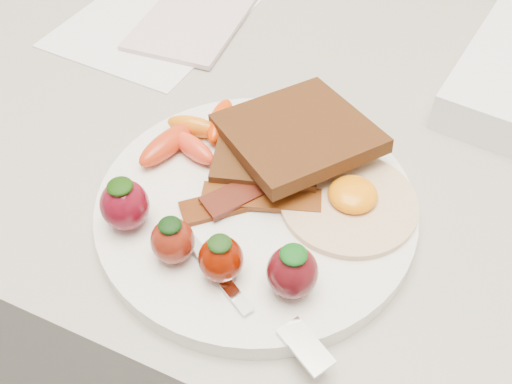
% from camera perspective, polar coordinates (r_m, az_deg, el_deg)
% --- Properties ---
extents(counter, '(2.00, 0.60, 0.90)m').
position_cam_1_polar(counter, '(0.94, 3.03, -13.36)').
color(counter, gray).
rests_on(counter, ground).
extents(plate, '(0.27, 0.27, 0.02)m').
position_cam_1_polar(plate, '(0.49, 0.00, -1.49)').
color(plate, white).
rests_on(plate, counter).
extents(toast_lower, '(0.11, 0.11, 0.01)m').
position_cam_1_polar(toast_lower, '(0.51, 1.21, 4.20)').
color(toast_lower, black).
rests_on(toast_lower, plate).
extents(toast_upper, '(0.17, 0.17, 0.03)m').
position_cam_1_polar(toast_upper, '(0.51, 4.15, 5.92)').
color(toast_upper, black).
rests_on(toast_upper, toast_lower).
extents(fried_egg, '(0.12, 0.12, 0.02)m').
position_cam_1_polar(fried_egg, '(0.48, 9.34, -0.78)').
color(fried_egg, '#F6ECCE').
rests_on(fried_egg, plate).
extents(bacon_strips, '(0.11, 0.11, 0.01)m').
position_cam_1_polar(bacon_strips, '(0.48, -0.31, -0.25)').
color(bacon_strips, '#4B1404').
rests_on(bacon_strips, plate).
extents(baby_carrots, '(0.07, 0.11, 0.02)m').
position_cam_1_polar(baby_carrots, '(0.52, -6.42, 5.69)').
color(baby_carrots, orange).
rests_on(baby_carrots, plate).
extents(strawberries, '(0.18, 0.05, 0.05)m').
position_cam_1_polar(strawberries, '(0.43, -5.72, -4.86)').
color(strawberries, '#5D0816').
rests_on(strawberries, plate).
extents(fork, '(0.16, 0.08, 0.00)m').
position_cam_1_polar(fork, '(0.42, -0.45, -10.75)').
color(fork, silver).
rests_on(fork, plate).
extents(paper_sheet, '(0.20, 0.26, 0.00)m').
position_cam_1_polar(paper_sheet, '(0.74, -9.51, 17.01)').
color(paper_sheet, white).
rests_on(paper_sheet, counter).
extents(notepad, '(0.13, 0.17, 0.01)m').
position_cam_1_polar(notepad, '(0.72, -6.36, 16.66)').
color(notepad, beige).
rests_on(notepad, paper_sheet).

